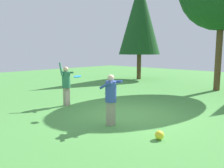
# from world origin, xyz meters

# --- Properties ---
(ground_plane) EXTENTS (40.00, 40.00, 0.00)m
(ground_plane) POSITION_xyz_m (0.00, 0.00, 0.00)
(ground_plane) COLOR #4C9342
(person_thrower) EXTENTS (0.61, 0.62, 1.79)m
(person_thrower) POSITION_xyz_m (-2.81, -0.63, 0.97)
(person_thrower) COLOR gray
(person_thrower) RESTS_ON ground_plane
(person_catcher) EXTENTS (0.56, 0.51, 1.56)m
(person_catcher) POSITION_xyz_m (0.34, -1.26, 0.92)
(person_catcher) COLOR gray
(person_catcher) RESTS_ON ground_plane
(frisbee) EXTENTS (0.33, 0.33, 0.06)m
(frisbee) POSITION_xyz_m (-1.38, -1.18, 1.37)
(frisbee) COLOR #2393D1
(ball_red) EXTENTS (0.26, 0.26, 0.26)m
(ball_red) POSITION_xyz_m (-3.52, 2.70, 0.13)
(ball_red) COLOR red
(ball_red) RESTS_ON ground_plane
(ball_yellow) EXTENTS (0.24, 0.24, 0.24)m
(ball_yellow) POSITION_xyz_m (2.07, -1.26, 0.12)
(ball_yellow) COLOR yellow
(ball_yellow) RESTS_ON ground_plane
(tree_far_left) EXTENTS (3.23, 3.23, 7.72)m
(tree_far_left) POSITION_xyz_m (-6.20, 8.85, 4.83)
(tree_far_left) COLOR brown
(tree_far_left) RESTS_ON ground_plane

